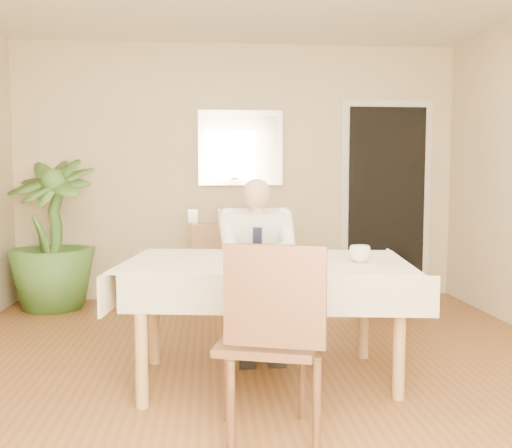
{
  "coord_description": "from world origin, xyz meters",
  "views": [
    {
      "loc": [
        -0.32,
        -3.38,
        1.27
      ],
      "look_at": [
        0.0,
        0.35,
        0.95
      ],
      "focal_mm": 40.0,
      "sensor_mm": 36.0,
      "label": 1
    }
  ],
  "objects": [
    {
      "name": "room",
      "position": [
        0.0,
        0.0,
        1.3
      ],
      "size": [
        5.0,
        5.02,
        2.6
      ],
      "color": "brown",
      "rests_on": "ground"
    },
    {
      "name": "window",
      "position": [
        0.0,
        -2.47,
        1.45
      ],
      "size": [
        1.34,
        0.04,
        1.44
      ],
      "color": "white",
      "rests_on": "room"
    },
    {
      "name": "doorway",
      "position": [
        1.55,
        2.46,
        1.0
      ],
      "size": [
        0.96,
        0.07,
        2.1
      ],
      "color": "white",
      "rests_on": "ground"
    },
    {
      "name": "mirror",
      "position": [
        0.02,
        2.47,
        1.55
      ],
      "size": [
        0.86,
        0.04,
        0.76
      ],
      "color": "silver",
      "rests_on": "room"
    },
    {
      "name": "dining_table",
      "position": [
        0.04,
        0.06,
        0.67
      ],
      "size": [
        1.85,
        1.25,
        0.75
      ],
      "rotation": [
        0.0,
        0.0,
        -0.14
      ],
      "color": "tan",
      "rests_on": "ground"
    },
    {
      "name": "chair_far",
      "position": [
        0.04,
        0.94,
        0.52
      ],
      "size": [
        0.48,
        0.48,
        0.92
      ],
      "rotation": [
        0.0,
        0.0,
        0.12
      ],
      "color": "#3D2513",
      "rests_on": "ground"
    },
    {
      "name": "chair_near",
      "position": [
        -0.03,
        -0.8,
        0.55
      ],
      "size": [
        0.57,
        0.57,
        0.97
      ],
      "rotation": [
        0.0,
        0.0,
        -0.29
      ],
      "color": "#3D2513",
      "rests_on": "ground"
    },
    {
      "name": "seated_man",
      "position": [
        0.04,
        0.65,
        0.69
      ],
      "size": [
        0.48,
        0.72,
        1.24
      ],
      "color": "white",
      "rests_on": "ground"
    },
    {
      "name": "plate",
      "position": [
        0.04,
        0.29,
        0.76
      ],
      "size": [
        0.26,
        0.26,
        0.02
      ],
      "primitive_type": "cylinder",
      "color": "white",
      "rests_on": "dining_table"
    },
    {
      "name": "food",
      "position": [
        0.04,
        0.29,
        0.78
      ],
      "size": [
        0.14,
        0.14,
        0.06
      ],
      "primitive_type": "ellipsoid",
      "color": "olive",
      "rests_on": "dining_table"
    },
    {
      "name": "knife",
      "position": [
        0.08,
        0.23,
        0.78
      ],
      "size": [
        0.01,
        0.13,
        0.01
      ],
      "primitive_type": "cylinder",
      "rotation": [
        1.57,
        0.0,
        0.0
      ],
      "color": "silver",
      "rests_on": "dining_table"
    },
    {
      "name": "fork",
      "position": [
        -0.0,
        0.23,
        0.78
      ],
      "size": [
        0.01,
        0.13,
        0.01
      ],
      "primitive_type": "cylinder",
      "rotation": [
        1.57,
        0.0,
        0.0
      ],
      "color": "silver",
      "rests_on": "dining_table"
    },
    {
      "name": "coffee_mug",
      "position": [
        0.59,
        -0.07,
        0.8
      ],
      "size": [
        0.15,
        0.15,
        0.1
      ],
      "primitive_type": "imported",
      "rotation": [
        0.0,
        0.0,
        -0.22
      ],
      "color": "white",
      "rests_on": "dining_table"
    },
    {
      "name": "sideboard",
      "position": [
        0.02,
        2.32,
        0.39
      ],
      "size": [
        1.01,
        0.41,
        0.79
      ],
      "primitive_type": "cube",
      "rotation": [
        0.0,
        0.0,
        -0.08
      ],
      "color": "tan",
      "rests_on": "ground"
    },
    {
      "name": "photo_frame_left",
      "position": [
        -0.47,
        2.4,
        0.86
      ],
      "size": [
        0.1,
        0.02,
        0.14
      ],
      "primitive_type": "cube",
      "color": "silver",
      "rests_on": "sideboard"
    },
    {
      "name": "photo_frame_center",
      "position": [
        -0.17,
        2.38,
        0.86
      ],
      "size": [
        0.1,
        0.02,
        0.14
      ],
      "primitive_type": "cube",
      "color": "silver",
      "rests_on": "sideboard"
    },
    {
      "name": "photo_frame_right",
      "position": [
        0.11,
        2.36,
        0.86
      ],
      "size": [
        0.1,
        0.02,
        0.14
      ],
      "primitive_type": "cube",
      "color": "silver",
      "rests_on": "sideboard"
    },
    {
      "name": "potted_palm",
      "position": [
        -1.79,
        2.14,
        0.71
      ],
      "size": [
        0.97,
        0.97,
        1.43
      ],
      "primitive_type": "imported",
      "rotation": [
        0.0,
        0.0,
        -0.25
      ],
      "color": "#376023",
      "rests_on": "ground"
    }
  ]
}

